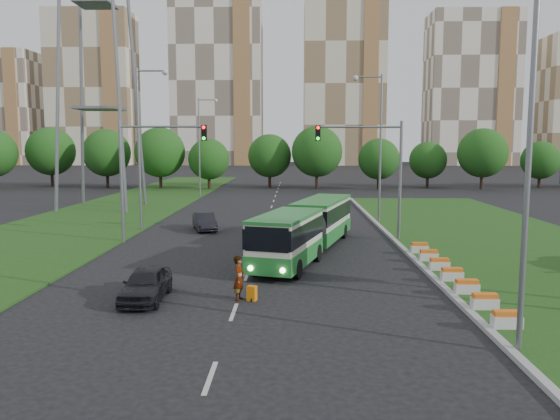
{
  "coord_description": "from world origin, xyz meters",
  "views": [
    {
      "loc": [
        -0.69,
        -26.45,
        6.45
      ],
      "look_at": [
        -1.5,
        5.57,
        2.6
      ],
      "focal_mm": 35.0,
      "sensor_mm": 36.0,
      "label": 1
    }
  ],
  "objects_px": {
    "car_left_far": "(205,222)",
    "pedestrian": "(239,278)",
    "articulated_bus": "(305,227)",
    "car_left_near": "(146,284)",
    "shopping_trolley": "(252,293)",
    "traffic_mast_median": "(376,161)",
    "traffic_mast_left": "(145,162)"
  },
  "relations": [
    {
      "from": "traffic_mast_median",
      "to": "shopping_trolley",
      "type": "relative_size",
      "value": 12.84
    },
    {
      "from": "car_left_near",
      "to": "car_left_far",
      "type": "bearing_deg",
      "value": 90.78
    },
    {
      "from": "car_left_far",
      "to": "pedestrian",
      "type": "height_order",
      "value": "pedestrian"
    },
    {
      "from": "car_left_near",
      "to": "articulated_bus",
      "type": "bearing_deg",
      "value": 55.11
    },
    {
      "from": "articulated_bus",
      "to": "pedestrian",
      "type": "distance_m",
      "value": 10.44
    },
    {
      "from": "car_left_far",
      "to": "car_left_near",
      "type": "bearing_deg",
      "value": -105.47
    },
    {
      "from": "car_left_near",
      "to": "shopping_trolley",
      "type": "relative_size",
      "value": 6.51
    },
    {
      "from": "car_left_near",
      "to": "shopping_trolley",
      "type": "bearing_deg",
      "value": -0.61
    },
    {
      "from": "shopping_trolley",
      "to": "traffic_mast_median",
      "type": "bearing_deg",
      "value": 81.77
    },
    {
      "from": "articulated_bus",
      "to": "car_left_near",
      "type": "height_order",
      "value": "articulated_bus"
    },
    {
      "from": "traffic_mast_left",
      "to": "shopping_trolley",
      "type": "distance_m",
      "value": 16.41
    },
    {
      "from": "traffic_mast_left",
      "to": "articulated_bus",
      "type": "xyz_separation_m",
      "value": [
        10.35,
        -3.33,
        -3.81
      ]
    },
    {
      "from": "traffic_mast_left",
      "to": "car_left_far",
      "type": "bearing_deg",
      "value": 60.26
    },
    {
      "from": "traffic_mast_median",
      "to": "pedestrian",
      "type": "xyz_separation_m",
      "value": [
        -7.73,
        -14.34,
        -4.42
      ]
    },
    {
      "from": "car_left_far",
      "to": "shopping_trolley",
      "type": "bearing_deg",
      "value": -92.25
    },
    {
      "from": "traffic_mast_median",
      "to": "articulated_bus",
      "type": "xyz_separation_m",
      "value": [
        -4.81,
        -4.33,
        -3.81
      ]
    },
    {
      "from": "car_left_far",
      "to": "traffic_mast_left",
      "type": "bearing_deg",
      "value": -137.05
    },
    {
      "from": "pedestrian",
      "to": "shopping_trolley",
      "type": "height_order",
      "value": "pedestrian"
    },
    {
      "from": "traffic_mast_left",
      "to": "articulated_bus",
      "type": "bearing_deg",
      "value": -17.83
    },
    {
      "from": "traffic_mast_median",
      "to": "traffic_mast_left",
      "type": "height_order",
      "value": "same"
    },
    {
      "from": "car_left_far",
      "to": "pedestrian",
      "type": "xyz_separation_m",
      "value": [
        4.47,
        -18.52,
        0.27
      ]
    },
    {
      "from": "traffic_mast_left",
      "to": "car_left_far",
      "type": "height_order",
      "value": "traffic_mast_left"
    },
    {
      "from": "articulated_bus",
      "to": "car_left_far",
      "type": "distance_m",
      "value": 11.31
    },
    {
      "from": "shopping_trolley",
      "to": "traffic_mast_left",
      "type": "bearing_deg",
      "value": 138.93
    },
    {
      "from": "car_left_near",
      "to": "car_left_far",
      "type": "height_order",
      "value": "car_left_near"
    },
    {
      "from": "traffic_mast_median",
      "to": "car_left_near",
      "type": "height_order",
      "value": "traffic_mast_median"
    },
    {
      "from": "car_left_near",
      "to": "shopping_trolley",
      "type": "distance_m",
      "value": 4.43
    },
    {
      "from": "articulated_bus",
      "to": "shopping_trolley",
      "type": "bearing_deg",
      "value": -87.37
    },
    {
      "from": "traffic_mast_left",
      "to": "shopping_trolley",
      "type": "relative_size",
      "value": 12.84
    },
    {
      "from": "articulated_bus",
      "to": "pedestrian",
      "type": "height_order",
      "value": "articulated_bus"
    },
    {
      "from": "traffic_mast_left",
      "to": "articulated_bus",
      "type": "relative_size",
      "value": 0.52
    },
    {
      "from": "articulated_bus",
      "to": "shopping_trolley",
      "type": "height_order",
      "value": "articulated_bus"
    }
  ]
}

